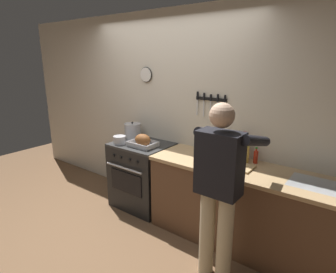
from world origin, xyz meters
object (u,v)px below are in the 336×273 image
(cutting_board, at_px, (235,166))
(bottle_wine_red, at_px, (244,148))
(person_cook, at_px, (220,183))
(bottle_vinegar, at_px, (211,146))
(bottle_cooking_oil, at_px, (246,154))
(bottle_olive_oil, at_px, (219,150))
(stove, at_px, (142,175))
(roasting_pan, at_px, (143,141))
(bottle_hot_sauce, at_px, (256,157))
(saucepan, at_px, (120,140))
(stock_pot, at_px, (133,131))

(cutting_board, relative_size, bottle_wine_red, 1.11)
(person_cook, height_order, bottle_vinegar, person_cook)
(person_cook, xyz_separation_m, bottle_cooking_oil, (-0.06, 0.72, 0.05))
(person_cook, bearing_deg, bottle_wine_red, 15.49)
(cutting_board, distance_m, bottle_olive_oil, 0.26)
(cutting_board, bearing_deg, bottle_cooking_oil, 76.20)
(stove, height_order, roasting_pan, roasting_pan)
(bottle_wine_red, height_order, bottle_hot_sauce, bottle_wine_red)
(bottle_cooking_oil, bearing_deg, stove, -174.28)
(saucepan, relative_size, cutting_board, 0.46)
(bottle_vinegar, bearing_deg, stock_pot, -177.53)
(stove, xyz_separation_m, bottle_cooking_oil, (1.39, 0.14, 0.56))
(saucepan, height_order, bottle_hot_sauce, bottle_hot_sauce)
(saucepan, relative_size, bottle_vinegar, 0.71)
(bottle_cooking_oil, bearing_deg, bottle_wine_red, 124.17)
(bottle_olive_oil, relative_size, bottle_hot_sauce, 1.59)
(person_cook, relative_size, roasting_pan, 4.72)
(stove, relative_size, bottle_cooking_oil, 3.56)
(bottle_hot_sauce, bearing_deg, bottle_olive_oil, -155.57)
(stock_pot, bearing_deg, bottle_olive_oil, -3.53)
(stock_pot, relative_size, bottle_vinegar, 1.02)
(bottle_olive_oil, bearing_deg, bottle_hot_sauce, 24.43)
(stove, xyz_separation_m, cutting_board, (1.35, -0.02, 0.46))
(person_cook, xyz_separation_m, bottle_vinegar, (-0.51, 0.77, 0.05))
(stove, xyz_separation_m, stock_pot, (-0.28, 0.13, 0.56))
(saucepan, height_order, bottle_vinegar, bottle_vinegar)
(stock_pot, height_order, bottle_cooking_oil, bottle_cooking_oil)
(stock_pot, relative_size, cutting_board, 0.66)
(person_cook, distance_m, bottle_wine_red, 0.83)
(person_cook, height_order, bottle_olive_oil, person_cook)
(bottle_olive_oil, relative_size, bottle_wine_red, 0.88)
(bottle_vinegar, bearing_deg, person_cook, -56.42)
(cutting_board, bearing_deg, stove, 179.05)
(bottle_cooking_oil, bearing_deg, saucepan, -168.85)
(stock_pot, distance_m, bottle_hot_sauce, 1.76)
(roasting_pan, height_order, stock_pot, stock_pot)
(roasting_pan, distance_m, cutting_board, 1.25)
(stove, height_order, cutting_board, cutting_board)
(stove, relative_size, bottle_hot_sauce, 4.96)
(cutting_board, height_order, bottle_hot_sauce, bottle_hot_sauce)
(stock_pot, bearing_deg, cutting_board, -5.36)
(saucepan, bearing_deg, roasting_pan, 15.98)
(bottle_olive_oil, bearing_deg, stock_pot, 176.47)
(person_cook, distance_m, roasting_pan, 1.44)
(stock_pot, xyz_separation_m, saucepan, (0.06, -0.31, -0.05))
(bottle_olive_oil, bearing_deg, cutting_board, -16.20)
(bottle_vinegar, bearing_deg, roasting_pan, -162.20)
(saucepan, relative_size, bottle_hot_sauce, 0.92)
(stock_pot, height_order, bottle_wine_red, bottle_wine_red)
(stove, bearing_deg, roasting_pan, -40.15)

